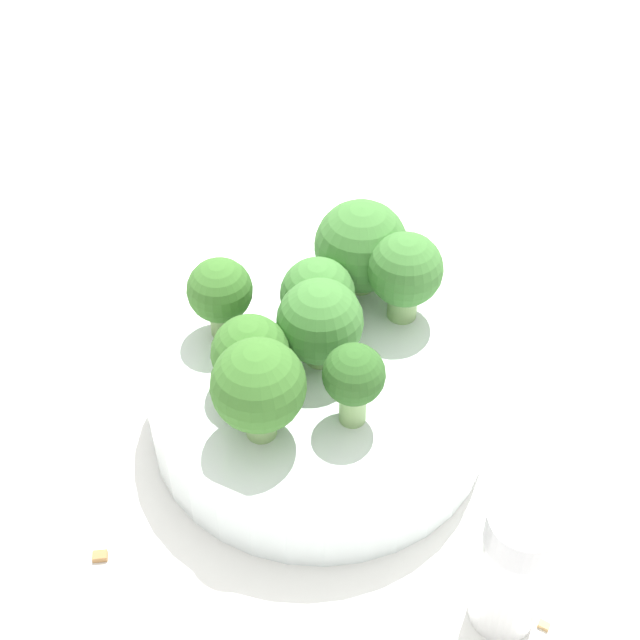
% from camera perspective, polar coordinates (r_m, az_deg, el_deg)
% --- Properties ---
extents(ground_plane, '(3.00, 3.00, 0.00)m').
position_cam_1_polar(ground_plane, '(0.55, -0.00, -6.45)').
color(ground_plane, white).
extents(bowl, '(0.20, 0.20, 0.05)m').
position_cam_1_polar(bowl, '(0.53, -0.00, -4.55)').
color(bowl, silver).
rests_on(bowl, ground_plane).
extents(broccoli_floret_0, '(0.04, 0.04, 0.05)m').
position_cam_1_polar(broccoli_floret_0, '(0.47, -4.48, -2.21)').
color(broccoli_floret_0, '#84AD66').
rests_on(broccoli_floret_0, bowl).
extents(broccoli_floret_1, '(0.05, 0.05, 0.05)m').
position_cam_1_polar(broccoli_floret_1, '(0.49, 0.28, -0.09)').
color(broccoli_floret_1, '#8EB770').
rests_on(broccoli_floret_1, bowl).
extents(broccoli_floret_2, '(0.04, 0.04, 0.05)m').
position_cam_1_polar(broccoli_floret_2, '(0.51, -0.15, 1.54)').
color(broccoli_floret_2, '#7A9E5B').
rests_on(broccoli_floret_2, bowl).
extents(broccoli_floret_3, '(0.04, 0.04, 0.06)m').
position_cam_1_polar(broccoli_floret_3, '(0.51, 5.47, 3.07)').
color(broccoli_floret_3, '#8EB770').
rests_on(broccoli_floret_3, bowl).
extents(broccoli_floret_4, '(0.06, 0.06, 0.06)m').
position_cam_1_polar(broccoli_floret_4, '(0.53, 2.65, 4.68)').
color(broccoli_floret_4, '#8EB770').
rests_on(broccoli_floret_4, bowl).
extents(broccoli_floret_5, '(0.05, 0.05, 0.06)m').
position_cam_1_polar(broccoli_floret_5, '(0.44, -3.96, -4.32)').
color(broccoli_floret_5, '#84AD66').
rests_on(broccoli_floret_5, bowl).
extents(broccoli_floret_6, '(0.03, 0.03, 0.05)m').
position_cam_1_polar(broccoli_floret_6, '(0.45, 2.18, -3.76)').
color(broccoli_floret_6, '#8EB770').
rests_on(broccoli_floret_6, bowl).
extents(broccoli_floret_7, '(0.04, 0.04, 0.05)m').
position_cam_1_polar(broccoli_floret_7, '(0.50, -6.57, 1.54)').
color(broccoli_floret_7, '#7A9E5B').
rests_on(broccoli_floret_7, bowl).
extents(pepper_shaker, '(0.03, 0.03, 0.08)m').
position_cam_1_polar(pepper_shaker, '(0.45, 12.24, -15.27)').
color(pepper_shaker, silver).
rests_on(pepper_shaker, ground_plane).
extents(almond_crumb_0, '(0.01, 0.01, 0.01)m').
position_cam_1_polar(almond_crumb_0, '(0.50, -13.94, -14.34)').
color(almond_crumb_0, olive).
rests_on(almond_crumb_0, ground_plane).
extents(almond_crumb_1, '(0.01, 0.00, 0.01)m').
position_cam_1_polar(almond_crumb_1, '(0.48, 14.16, -18.35)').
color(almond_crumb_1, tan).
rests_on(almond_crumb_1, ground_plane).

